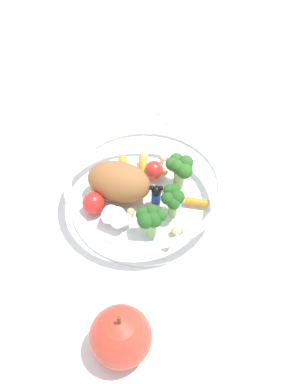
{
  "coord_description": "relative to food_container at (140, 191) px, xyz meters",
  "views": [
    {
      "loc": [
        0.0,
        -0.36,
        0.46
      ],
      "look_at": [
        0.01,
        0.01,
        0.03
      ],
      "focal_mm": 40.37,
      "sensor_mm": 36.0,
      "label": 1
    }
  ],
  "objects": [
    {
      "name": "food_container",
      "position": [
        0.0,
        0.0,
        0.0
      ],
      "size": [
        0.21,
        0.21,
        0.06
      ],
      "color": "white",
      "rests_on": "ground_plane"
    },
    {
      "name": "loose_apple",
      "position": [
        -0.02,
        -0.2,
        0.0
      ],
      "size": [
        0.06,
        0.06,
        0.08
      ],
      "color": "#BC3828",
      "rests_on": "ground_plane"
    },
    {
      "name": "ground_plane",
      "position": [
        -0.0,
        -0.01,
        -0.03
      ],
      "size": [
        2.4,
        2.4,
        0.0
      ],
      "primitive_type": "plane",
      "color": "white"
    },
    {
      "name": "folded_napkin",
      "position": [
        0.12,
        0.17,
        -0.03
      ],
      "size": [
        0.19,
        0.19,
        0.01
      ],
      "primitive_type": "cube",
      "rotation": [
        0.0,
        0.0,
        0.47
      ],
      "color": "white",
      "rests_on": "ground_plane"
    }
  ]
}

